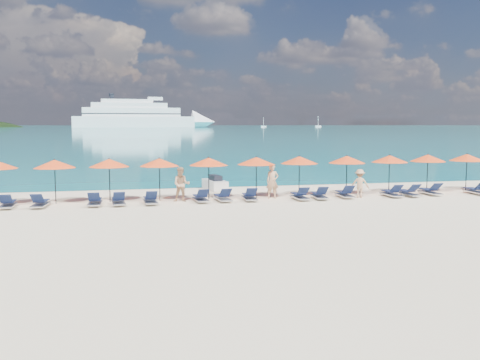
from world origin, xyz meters
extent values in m
plane|color=beige|center=(0.00, 0.00, 0.00)|extent=(1400.00, 1400.00, 0.00)
cube|color=#1FA9B2|center=(0.00, 660.00, 0.01)|extent=(1600.00, 1300.00, 0.01)
cube|color=white|center=(5.65, 504.05, 5.21)|extent=(115.76, 28.80, 10.42)
cone|color=white|center=(74.23, 508.86, 5.21)|extent=(24.46, 24.46, 22.92)
cube|color=white|center=(3.58, 503.90, 14.58)|extent=(92.68, 24.08, 8.33)
cube|color=white|center=(1.50, 503.76, 20.83)|extent=(71.96, 20.56, 5.21)
cube|color=white|center=(-0.58, 503.61, 25.00)|extent=(48.88, 15.84, 3.65)
cube|color=black|center=(3.58, 503.90, 13.02)|extent=(93.84, 24.37, 0.94)
cube|color=black|center=(3.58, 503.90, 16.67)|extent=(91.52, 23.79, 0.94)
cylinder|color=black|center=(-14.92, 502.60, 29.17)|extent=(4.58, 4.58, 5.73)
cube|color=white|center=(130.91, 489.56, 0.69)|extent=(5.20, 1.73, 1.39)
cylinder|color=white|center=(130.91, 489.56, 5.20)|extent=(0.31, 0.31, 8.67)
cube|color=white|center=(190.66, 496.64, 0.82)|extent=(6.12, 2.04, 1.63)
cylinder|color=white|center=(190.66, 496.64, 6.12)|extent=(0.37, 0.37, 10.20)
cube|color=silver|center=(-0.28, 8.88, 0.31)|extent=(1.28, 2.57, 0.56)
cube|color=black|center=(-0.25, 8.68, 0.72)|extent=(0.66, 1.09, 0.36)
cylinder|color=black|center=(-0.37, 9.49, 0.87)|extent=(0.57, 0.14, 0.06)
imported|color=tan|center=(2.10, 4.40, 0.92)|extent=(0.70, 0.48, 1.84)
imported|color=tan|center=(-2.82, 4.28, 0.90)|extent=(0.95, 0.66, 1.80)
imported|color=tan|center=(6.83, 3.69, 0.78)|extent=(1.11, 0.77, 1.56)
cylinder|color=black|center=(-9.10, 4.96, 1.10)|extent=(0.05, 0.05, 2.20)
cone|color=#FF4C19|center=(-9.10, 4.96, 2.02)|extent=(2.10, 2.10, 0.42)
sphere|color=black|center=(-9.10, 4.96, 2.24)|extent=(0.08, 0.08, 0.08)
cylinder|color=black|center=(-6.44, 5.04, 1.10)|extent=(0.05, 0.05, 2.20)
cone|color=#FF4C19|center=(-6.44, 5.04, 2.02)|extent=(2.10, 2.10, 0.42)
sphere|color=black|center=(-6.44, 5.04, 2.24)|extent=(0.08, 0.08, 0.08)
cylinder|color=black|center=(-3.89, 4.93, 1.10)|extent=(0.05, 0.05, 2.20)
cone|color=#FF4C19|center=(-3.89, 4.93, 2.02)|extent=(2.10, 2.10, 0.42)
sphere|color=black|center=(-3.89, 4.93, 2.24)|extent=(0.08, 0.08, 0.08)
cylinder|color=black|center=(-1.29, 4.91, 1.10)|extent=(0.05, 0.05, 2.20)
cone|color=#FF4C19|center=(-1.29, 4.91, 2.02)|extent=(2.10, 2.10, 0.42)
sphere|color=black|center=(-1.29, 4.91, 2.24)|extent=(0.08, 0.08, 0.08)
cylinder|color=black|center=(1.32, 4.88, 1.10)|extent=(0.05, 0.05, 2.20)
cone|color=#FF4C19|center=(1.32, 4.88, 2.02)|extent=(2.10, 2.10, 0.42)
sphere|color=black|center=(1.32, 4.88, 2.24)|extent=(0.08, 0.08, 0.08)
cylinder|color=black|center=(3.82, 5.03, 1.10)|extent=(0.05, 0.05, 2.20)
cone|color=#FF4C19|center=(3.82, 5.03, 2.02)|extent=(2.10, 2.10, 0.42)
sphere|color=black|center=(3.82, 5.03, 2.24)|extent=(0.08, 0.08, 0.08)
cylinder|color=black|center=(6.56, 4.84, 1.10)|extent=(0.05, 0.05, 2.20)
cone|color=#FF4C19|center=(6.56, 4.84, 2.02)|extent=(2.10, 2.10, 0.42)
sphere|color=black|center=(6.56, 4.84, 2.24)|extent=(0.08, 0.08, 0.08)
cylinder|color=black|center=(9.21, 4.89, 1.10)|extent=(0.05, 0.05, 2.20)
cone|color=#FF4C19|center=(9.21, 4.89, 2.02)|extent=(2.10, 2.10, 0.42)
sphere|color=black|center=(9.21, 4.89, 2.24)|extent=(0.08, 0.08, 0.08)
cylinder|color=black|center=(11.72, 5.02, 1.10)|extent=(0.05, 0.05, 2.20)
cone|color=#FF4C19|center=(11.72, 5.02, 2.02)|extent=(2.10, 2.10, 0.42)
sphere|color=black|center=(11.72, 5.02, 2.24)|extent=(0.08, 0.08, 0.08)
cylinder|color=black|center=(14.32, 5.03, 1.10)|extent=(0.05, 0.05, 2.20)
cone|color=#FF4C19|center=(14.32, 5.03, 2.02)|extent=(2.10, 2.10, 0.42)
sphere|color=black|center=(14.32, 5.03, 2.24)|extent=(0.08, 0.08, 0.08)
cube|color=silver|center=(-11.17, 3.92, 0.14)|extent=(0.68, 1.72, 0.06)
cube|color=#121D40|center=(-11.18, 4.17, 0.30)|extent=(0.59, 1.12, 0.04)
cube|color=#121D40|center=(-11.15, 3.37, 0.55)|extent=(0.57, 0.55, 0.43)
cube|color=silver|center=(-9.68, 3.81, 0.14)|extent=(0.79, 1.75, 0.06)
cube|color=#121D40|center=(-9.66, 4.06, 0.30)|extent=(0.66, 1.15, 0.04)
cube|color=#121D40|center=(-9.74, 3.26, 0.55)|extent=(0.60, 0.59, 0.43)
cube|color=silver|center=(-7.13, 3.76, 0.14)|extent=(0.68, 1.72, 0.06)
cube|color=#121D40|center=(-7.12, 4.01, 0.30)|extent=(0.59, 1.12, 0.04)
cube|color=#121D40|center=(-7.15, 3.21, 0.55)|extent=(0.57, 0.56, 0.43)
cube|color=silver|center=(-6.01, 3.73, 0.14)|extent=(0.74, 1.74, 0.06)
cube|color=#121D40|center=(-6.03, 3.98, 0.30)|extent=(0.63, 1.14, 0.04)
cube|color=#121D40|center=(-5.97, 3.18, 0.55)|extent=(0.59, 0.58, 0.43)
cube|color=silver|center=(-4.45, 3.74, 0.14)|extent=(0.71, 1.73, 0.06)
cube|color=#121D40|center=(-4.46, 3.99, 0.30)|extent=(0.61, 1.13, 0.04)
cube|color=#121D40|center=(-4.42, 3.19, 0.55)|extent=(0.58, 0.57, 0.43)
cube|color=silver|center=(-1.87, 3.91, 0.14)|extent=(0.72, 1.74, 0.06)
cube|color=#121D40|center=(-1.89, 4.16, 0.30)|extent=(0.62, 1.13, 0.04)
cube|color=#121D40|center=(-1.84, 3.36, 0.55)|extent=(0.58, 0.57, 0.43)
cube|color=silver|center=(-0.73, 3.89, 0.14)|extent=(0.78, 1.75, 0.06)
cube|color=#121D40|center=(-0.75, 4.14, 0.30)|extent=(0.65, 1.15, 0.04)
cube|color=#121D40|center=(-0.67, 3.34, 0.55)|extent=(0.60, 0.59, 0.43)
cube|color=silver|center=(0.70, 3.88, 0.14)|extent=(0.71, 1.73, 0.06)
cube|color=#121D40|center=(0.72, 4.13, 0.30)|extent=(0.61, 1.13, 0.04)
cube|color=#121D40|center=(0.67, 3.33, 0.55)|extent=(0.58, 0.57, 0.43)
cube|color=silver|center=(3.37, 3.57, 0.14)|extent=(0.62, 1.70, 0.06)
cube|color=#121D40|center=(3.37, 3.82, 0.30)|extent=(0.55, 1.10, 0.04)
cube|color=#121D40|center=(3.37, 3.02, 0.55)|extent=(0.55, 0.54, 0.43)
cube|color=silver|center=(4.48, 3.62, 0.14)|extent=(0.77, 1.75, 0.06)
cube|color=#121D40|center=(4.50, 3.87, 0.30)|extent=(0.64, 1.14, 0.04)
cube|color=#121D40|center=(4.43, 3.07, 0.55)|extent=(0.59, 0.58, 0.43)
cube|color=silver|center=(6.02, 3.82, 0.14)|extent=(0.72, 1.73, 0.06)
cube|color=#121D40|center=(6.04, 4.07, 0.30)|extent=(0.61, 1.13, 0.04)
cube|color=#121D40|center=(5.99, 3.27, 0.55)|extent=(0.58, 0.57, 0.43)
cube|color=silver|center=(8.68, 3.57, 0.14)|extent=(0.63, 1.70, 0.06)
cube|color=#121D40|center=(8.68, 3.82, 0.30)|extent=(0.55, 1.10, 0.04)
cube|color=#121D40|center=(8.68, 3.02, 0.55)|extent=(0.55, 0.54, 0.43)
cube|color=silver|center=(9.69, 3.58, 0.14)|extent=(0.76, 1.75, 0.06)
cube|color=#121D40|center=(9.67, 3.83, 0.30)|extent=(0.64, 1.14, 0.04)
cube|color=#121D40|center=(9.73, 3.03, 0.55)|extent=(0.59, 0.58, 0.43)
cube|color=silver|center=(11.22, 3.83, 0.14)|extent=(0.62, 1.70, 0.06)
cube|color=#121D40|center=(11.22, 4.08, 0.30)|extent=(0.55, 1.10, 0.04)
cube|color=#121D40|center=(11.22, 3.28, 0.55)|extent=(0.55, 0.54, 0.43)
cube|color=silver|center=(13.94, 3.59, 0.14)|extent=(0.72, 1.73, 0.06)
cube|color=#121D40|center=(13.96, 3.84, 0.30)|extent=(0.61, 1.13, 0.04)
camera|label=1|loc=(-5.75, -23.12, 4.05)|focal=40.00mm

